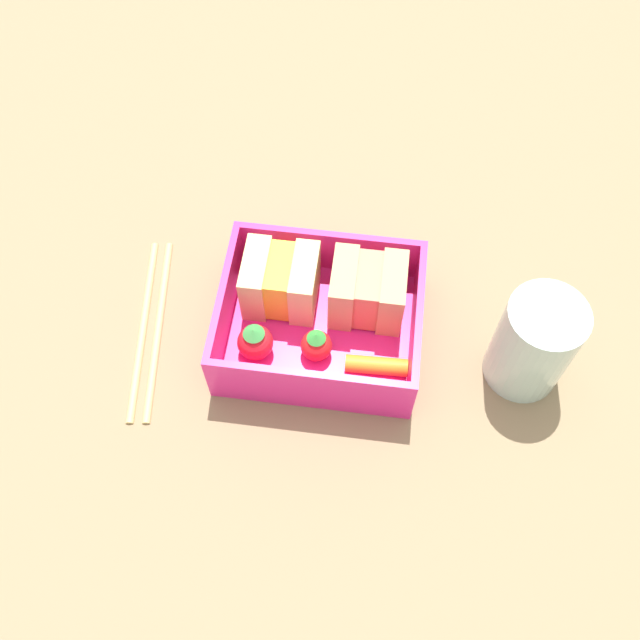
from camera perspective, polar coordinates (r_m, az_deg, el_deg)
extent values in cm
cube|color=#867051|center=(64.45, 0.00, -1.62)|extent=(120.00, 120.00, 2.00)
cube|color=#EB2587|center=(63.04, 0.00, -0.94)|extent=(16.95, 14.03, 1.20)
cube|color=#EB2587|center=(63.97, 0.77, 5.62)|extent=(16.95, 0.60, 4.89)
cube|color=#EB2587|center=(57.35, -0.86, -5.33)|extent=(16.95, 0.60, 4.89)
cube|color=#EB2587|center=(61.45, -7.59, 1.28)|extent=(0.60, 12.83, 4.89)
cube|color=#EB2587|center=(60.42, 7.72, -0.42)|extent=(0.60, 12.83, 4.89)
cube|color=#E3C681|center=(62.21, -5.07, 3.34)|extent=(2.10, 5.50, 5.43)
cube|color=yellow|center=(61.91, -3.16, 3.14)|extent=(2.10, 5.06, 5.00)
cube|color=#E3C681|center=(61.69, -1.23, 2.94)|extent=(2.10, 5.50, 5.43)
cube|color=tan|center=(61.48, 1.89, 2.60)|extent=(2.10, 5.50, 5.43)
cube|color=#D87259|center=(61.44, 3.84, 2.38)|extent=(2.10, 5.06, 5.00)
cube|color=tan|center=(61.48, 5.78, 2.17)|extent=(2.10, 5.50, 5.43)
sphere|color=red|center=(60.37, -5.20, -1.80)|extent=(3.07, 3.07, 3.07)
cone|color=#358E40|center=(58.75, -5.34, -0.96)|extent=(1.84, 1.84, 0.60)
sphere|color=red|center=(60.21, -0.49, -2.04)|extent=(2.69, 2.69, 2.69)
cone|color=green|center=(58.76, -0.50, -1.30)|extent=(1.61, 1.61, 0.60)
cylinder|color=orange|center=(60.20, 4.52, -3.64)|extent=(5.30, 1.70, 1.51)
cylinder|color=tan|center=(65.54, -14.02, -0.49)|extent=(2.98, 18.20, 0.70)
cylinder|color=tan|center=(65.21, -12.84, -0.50)|extent=(2.98, 18.20, 0.70)
cylinder|color=silver|center=(60.25, 16.72, -1.83)|extent=(6.40, 6.40, 9.64)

